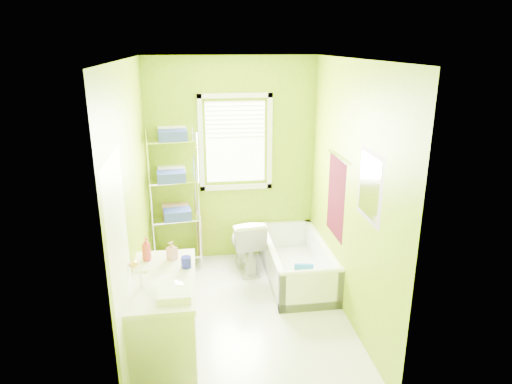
{
  "coord_description": "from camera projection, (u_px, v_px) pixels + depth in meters",
  "views": [
    {
      "loc": [
        -0.46,
        -4.15,
        2.74
      ],
      "look_at": [
        0.15,
        0.25,
        1.28
      ],
      "focal_mm": 32.0,
      "sensor_mm": 36.0,
      "label": 1
    }
  ],
  "objects": [
    {
      "name": "right_wall_decor",
      "position": [
        348.0,
        193.0,
        4.53
      ],
      "size": [
        0.04,
        1.48,
        1.17
      ],
      "color": "#3B0610",
      "rests_on": "ground"
    },
    {
      "name": "window",
      "position": [
        236.0,
        138.0,
        5.67
      ],
      "size": [
        0.92,
        0.05,
        1.22
      ],
      "color": "white",
      "rests_on": "ground"
    },
    {
      "name": "ground",
      "position": [
        246.0,
        314.0,
        4.83
      ],
      "size": [
        2.9,
        2.9,
        0.0
      ],
      "primitive_type": "plane",
      "color": "silver",
      "rests_on": "ground"
    },
    {
      "name": "bathtub",
      "position": [
        297.0,
        267.0,
        5.51
      ],
      "size": [
        0.7,
        1.49,
        0.48
      ],
      "color": "white",
      "rests_on": "ground"
    },
    {
      "name": "toilet",
      "position": [
        246.0,
        243.0,
        5.69
      ],
      "size": [
        0.46,
        0.73,
        0.71
      ],
      "primitive_type": "imported",
      "rotation": [
        0.0,
        0.0,
        3.23
      ],
      "color": "white",
      "rests_on": "ground"
    },
    {
      "name": "vanity",
      "position": [
        165.0,
        317.0,
        4.01
      ],
      "size": [
        0.56,
        1.1,
        1.05
      ],
      "color": "silver",
      "rests_on": "ground"
    },
    {
      "name": "wire_shelf_unit",
      "position": [
        175.0,
        184.0,
        5.58
      ],
      "size": [
        0.63,
        0.51,
        1.78
      ],
      "color": "silver",
      "rests_on": "ground"
    },
    {
      "name": "door",
      "position": [
        123.0,
        285.0,
        3.44
      ],
      "size": [
        0.09,
        0.8,
        2.0
      ],
      "color": "white",
      "rests_on": "ground"
    },
    {
      "name": "room_envelope",
      "position": [
        244.0,
        174.0,
        4.34
      ],
      "size": [
        2.14,
        2.94,
        2.62
      ],
      "color": "#709006",
      "rests_on": "ground"
    }
  ]
}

